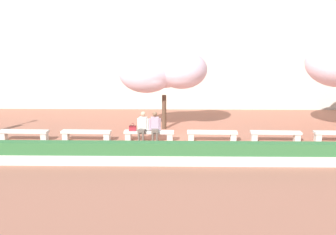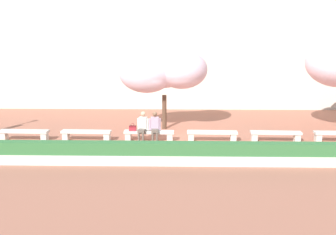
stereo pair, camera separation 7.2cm
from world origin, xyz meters
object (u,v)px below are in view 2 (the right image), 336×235
(cherry_tree_main, at_px, (164,71))
(person_seated_right, at_px, (155,126))
(person_seated_left, at_px, (143,125))
(stone_bench_west_end, at_px, (24,133))
(stone_bench_near_west, at_px, (86,134))
(handbag, at_px, (133,128))
(stone_bench_near_east, at_px, (212,134))
(stone_bench_east_end, at_px, (276,135))
(stone_bench_center, at_px, (149,134))

(cherry_tree_main, bearing_deg, person_seated_right, -98.21)
(person_seated_right, relative_size, cherry_tree_main, 0.31)
(person_seated_left, bearing_deg, stone_bench_west_end, 179.42)
(stone_bench_near_west, bearing_deg, handbag, -0.13)
(stone_bench_near_east, xyz_separation_m, stone_bench_east_end, (2.72, 0.00, 0.00))
(stone_bench_center, bearing_deg, handbag, -179.64)
(stone_bench_center, bearing_deg, stone_bench_near_west, -180.00)
(person_seated_right, bearing_deg, stone_bench_near_east, 1.24)
(stone_bench_west_end, xyz_separation_m, stone_bench_center, (5.44, 0.00, 0.00))
(stone_bench_near_west, distance_m, person_seated_right, 3.00)
(cherry_tree_main, bearing_deg, stone_bench_east_end, -25.48)
(person_seated_left, distance_m, cherry_tree_main, 3.31)
(person_seated_left, height_order, handbag, person_seated_left)
(stone_bench_near_west, xyz_separation_m, stone_bench_center, (2.72, 0.00, 0.00))
(stone_bench_west_end, xyz_separation_m, stone_bench_near_west, (2.72, 0.00, 0.00))
(stone_bench_east_end, bearing_deg, person_seated_left, -179.47)
(stone_bench_west_end, relative_size, person_seated_left, 1.68)
(stone_bench_near_west, height_order, stone_bench_center, same)
(stone_bench_west_end, distance_m, stone_bench_near_east, 8.16)
(stone_bench_center, bearing_deg, person_seated_left, -168.89)
(handbag, bearing_deg, stone_bench_west_end, 179.95)
(stone_bench_near_east, distance_m, person_seated_right, 2.49)
(stone_bench_near_west, distance_m, stone_bench_east_end, 8.16)
(stone_bench_center, xyz_separation_m, cherry_tree_main, (0.60, 2.31, 2.53))
(stone_bench_near_west, distance_m, stone_bench_center, 2.72)
(stone_bench_east_end, bearing_deg, person_seated_right, -179.41)
(person_seated_left, xyz_separation_m, person_seated_right, (0.52, -0.00, 0.00))
(stone_bench_center, distance_m, handbag, 0.75)
(stone_bench_west_end, relative_size, stone_bench_east_end, 1.00)
(stone_bench_east_end, distance_m, handbag, 6.15)
(person_seated_left, xyz_separation_m, handbag, (-0.44, 0.05, -0.12))
(stone_bench_near_east, distance_m, cherry_tree_main, 4.03)
(person_seated_left, bearing_deg, stone_bench_east_end, 0.53)
(stone_bench_west_end, height_order, person_seated_right, person_seated_right)
(person_seated_left, height_order, person_seated_right, same)
(stone_bench_near_east, bearing_deg, person_seated_left, -178.99)
(person_seated_right, bearing_deg, stone_bench_center, 168.27)
(stone_bench_near_east, distance_m, person_seated_left, 3.01)
(stone_bench_center, bearing_deg, cherry_tree_main, 75.46)
(stone_bench_center, distance_m, stone_bench_near_east, 2.72)
(stone_bench_center, height_order, cherry_tree_main, cherry_tree_main)
(stone_bench_near_west, bearing_deg, person_seated_left, -1.23)
(person_seated_right, bearing_deg, stone_bench_near_west, 178.97)
(stone_bench_east_end, relative_size, handbag, 6.38)
(handbag, bearing_deg, stone_bench_near_west, 179.87)
(stone_bench_near_west, distance_m, person_seated_left, 2.48)
(stone_bench_west_end, distance_m, cherry_tree_main, 6.94)
(stone_bench_west_end, distance_m, stone_bench_east_end, 10.88)
(stone_bench_east_end, xyz_separation_m, person_seated_left, (-5.71, -0.05, 0.39))
(stone_bench_west_end, bearing_deg, stone_bench_near_east, -0.00)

